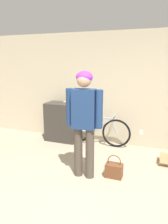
{
  "coord_description": "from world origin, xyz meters",
  "views": [
    {
      "loc": [
        1.03,
        -2.34,
        1.94
      ],
      "look_at": [
        -0.2,
        0.87,
        1.14
      ],
      "focal_mm": 35.0,
      "sensor_mm": 36.0,
      "label": 1
    }
  ],
  "objects": [
    {
      "name": "ground_plane",
      "position": [
        0.0,
        0.0,
        0.0
      ],
      "size": [
        14.0,
        14.0,
        0.0
      ],
      "primitive_type": "plane",
      "color": "tan"
    },
    {
      "name": "banana",
      "position": [
        -1.21,
        2.4,
        0.96
      ],
      "size": [
        0.29,
        0.08,
        0.03
      ],
      "color": "#EAD64C",
      "rests_on": "side_shelf"
    },
    {
      "name": "bicycle",
      "position": [
        -0.46,
        2.34,
        0.35
      ],
      "size": [
        1.62,
        0.46,
        0.73
      ],
      "rotation": [
        0.0,
        0.0,
        0.04
      ],
      "color": "black",
      "rests_on": "ground_plane"
    },
    {
      "name": "handbag",
      "position": [
        0.29,
        1.01,
        0.13
      ],
      "size": [
        0.29,
        0.18,
        0.4
      ],
      "color": "brown",
      "rests_on": "ground_plane"
    },
    {
      "name": "wall_back",
      "position": [
        0.0,
        2.61,
        1.3
      ],
      "size": [
        8.0,
        0.07,
        2.6
      ],
      "color": "beige",
      "rests_on": "ground_plane"
    },
    {
      "name": "person",
      "position": [
        -0.2,
        0.87,
        1.08
      ],
      "size": [
        0.63,
        0.26,
        1.8
      ],
      "rotation": [
        0.0,
        0.0,
        0.1
      ],
      "color": "#4C4238",
      "rests_on": "ground_plane"
    },
    {
      "name": "side_shelf",
      "position": [
        -1.34,
        2.33,
        0.47
      ],
      "size": [
        0.78,
        0.46,
        0.95
      ],
      "color": "#38332D",
      "rests_on": "ground_plane"
    }
  ]
}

